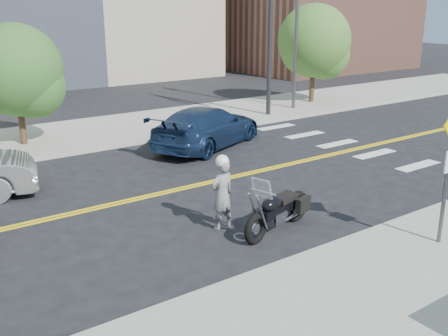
% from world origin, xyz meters
% --- Properties ---
extents(ground_plane, '(120.00, 120.00, 0.00)m').
position_xyz_m(ground_plane, '(0.00, 0.00, 0.00)').
color(ground_plane, black).
rests_on(ground_plane, ground).
extents(sidewalk_far, '(60.00, 5.00, 0.15)m').
position_xyz_m(sidewalk_far, '(0.00, 7.50, 0.07)').
color(sidewalk_far, '#9E9B91').
rests_on(sidewalk_far, ground_plane).
extents(lamp_post, '(0.16, 0.16, 8.00)m').
position_xyz_m(lamp_post, '(12.00, 6.50, 4.15)').
color(lamp_post, '#4C4C51').
rests_on(lamp_post, sidewalk_far).
extents(traffic_light, '(0.28, 4.50, 7.00)m').
position_xyz_m(traffic_light, '(10.00, 5.08, 4.67)').
color(traffic_light, black).
rests_on(traffic_light, sidewalk_far).
extents(motorcyclist, '(0.63, 0.44, 1.74)m').
position_xyz_m(motorcyclist, '(1.14, -2.86, 0.87)').
color(motorcyclist, silver).
rests_on(motorcyclist, ground).
extents(motorcycle, '(2.40, 1.28, 1.40)m').
position_xyz_m(motorcycle, '(2.10, -3.65, 0.70)').
color(motorcycle, black).
rests_on(motorcycle, ground).
extents(parked_car_blue, '(5.38, 3.88, 1.45)m').
position_xyz_m(parked_car_blue, '(4.90, 3.35, 0.72)').
color(parked_car_blue, navy).
rests_on(parked_car_blue, ground).
extents(tree_far_a, '(3.16, 3.16, 4.32)m').
position_xyz_m(tree_far_a, '(-0.47, 7.02, 2.74)').
color(tree_far_a, '#382619').
rests_on(tree_far_a, ground).
extents(tree_far_b, '(3.60, 3.60, 4.98)m').
position_xyz_m(tree_far_b, '(13.94, 7.24, 3.17)').
color(tree_far_b, '#382619').
rests_on(tree_far_b, ground).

